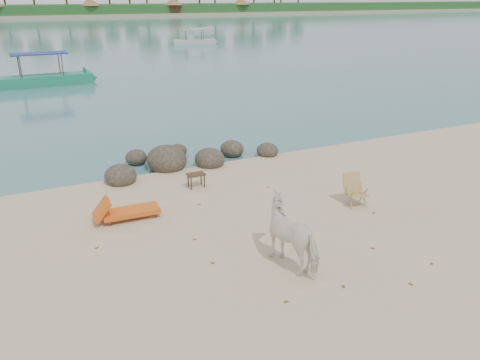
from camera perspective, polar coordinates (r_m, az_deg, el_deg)
The scene contains 12 objects.
water at distance 98.38m, azimuth -23.78°, elevation 16.70°, with size 400.00×400.00×0.00m, color #325F65.
far_shore at distance 178.27m, azimuth -25.17°, elevation 17.93°, with size 420.00×90.00×1.40m, color tan.
far_scenery at distance 144.91m, azimuth -24.96°, elevation 18.81°, with size 420.00×18.00×9.50m.
boulders at distance 16.08m, azimuth -7.20°, elevation 2.37°, with size 6.28×2.79×1.00m.
cow at distance 10.03m, azimuth 6.70°, elevation -6.64°, with size 0.77×1.69×1.42m, color white.
side_table at distance 14.15m, azimuth -5.36°, elevation -0.16°, with size 0.53×0.34×0.43m, color #342315, non-canonical shape.
lounge_chair at distance 12.45m, azimuth -13.17°, elevation -3.52°, with size 1.80×0.63×0.54m, color orange, non-canonical shape.
deck_chair at distance 13.19m, azimuth 14.09°, elevation -1.38°, with size 0.55×0.61×0.86m, color tan, non-canonical shape.
boat_near at distance 33.37m, azimuth -23.26°, elevation 13.44°, with size 6.91×1.55×3.36m, color #1A7D5B, non-canonical shape.
boat_mid at distance 58.62m, azimuth -5.62°, elevation 17.50°, with size 5.57×1.25×2.72m, color #B6B6B1, non-canonical shape.
boat_far at distance 80.22m, azimuth -4.67°, elevation 17.87°, with size 5.54×1.25×0.64m, color #BAB8B5, non-canonical shape.
dead_leaves at distance 10.91m, azimuth 3.76°, elevation -8.31°, with size 7.48×7.24×0.00m.
Camera 1 is at (-4.30, -8.13, 5.43)m, focal length 35.00 mm.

